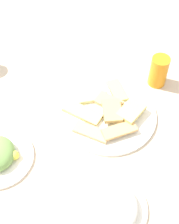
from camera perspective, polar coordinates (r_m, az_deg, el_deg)
The scene contains 5 objects.
ground_plane at distance 1.86m, azimuth -1.44°, elevation -15.23°, with size 6.00×6.00×0.00m, color #B9ADAB.
dining_table at distance 1.25m, azimuth -2.06°, elevation -3.39°, with size 1.10×0.87×0.77m.
pide_platter at distance 1.18m, azimuth 3.10°, elevation -0.22°, with size 0.33×0.33×0.05m.
salad_plate_greens at distance 1.00m, azimuth 3.60°, elevation -15.63°, with size 0.22×0.22×0.06m.
soda_can at distance 1.27m, azimuth 11.60°, elevation 6.77°, with size 0.07×0.07×0.12m, color orange.
Camera 1 is at (-0.70, 0.05, 1.72)m, focal length 54.21 mm.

